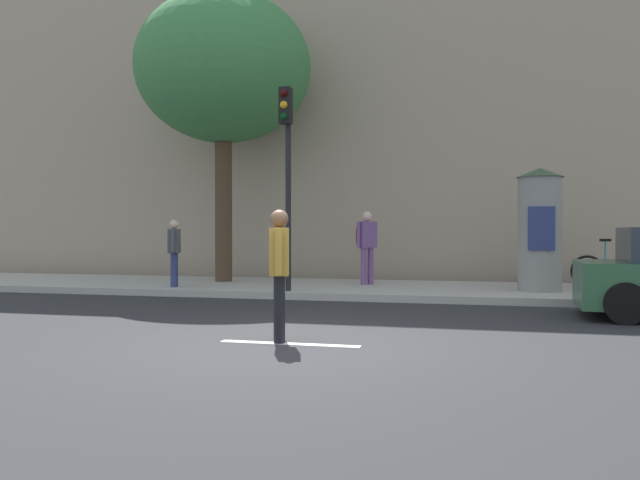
{
  "coord_description": "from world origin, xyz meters",
  "views": [
    {
      "loc": [
        2.36,
        -7.79,
        1.41
      ],
      "look_at": [
        -0.11,
        2.0,
        1.27
      ],
      "focal_mm": 36.66,
      "sensor_mm": 36.0,
      "label": 1
    }
  ],
  "objects_px": {
    "street_tree": "(223,69)",
    "traffic_light": "(287,155)",
    "pedestrian_tallest": "(174,248)",
    "poster_column": "(540,229)",
    "pedestrian_with_bag": "(367,241)",
    "bicycle_leaning": "(613,270)",
    "pedestrian_with_backpack": "(279,264)",
    "pedestrian_in_red_top": "(537,243)"
  },
  "relations": [
    {
      "from": "pedestrian_with_backpack",
      "to": "pedestrian_with_bag",
      "type": "xyz_separation_m",
      "value": [
        -0.17,
        7.28,
        0.18
      ]
    },
    {
      "from": "pedestrian_with_backpack",
      "to": "bicycle_leaning",
      "type": "xyz_separation_m",
      "value": [
        5.3,
        7.7,
        -0.46
      ]
    },
    {
      "from": "pedestrian_with_bag",
      "to": "pedestrian_with_backpack",
      "type": "bearing_deg",
      "value": -88.68
    },
    {
      "from": "street_tree",
      "to": "pedestrian_with_backpack",
      "type": "bearing_deg",
      "value": -62.59
    },
    {
      "from": "street_tree",
      "to": "traffic_light",
      "type": "bearing_deg",
      "value": -43.85
    },
    {
      "from": "pedestrian_with_bag",
      "to": "traffic_light",
      "type": "bearing_deg",
      "value": -121.19
    },
    {
      "from": "street_tree",
      "to": "pedestrian_with_backpack",
      "type": "height_order",
      "value": "street_tree"
    },
    {
      "from": "street_tree",
      "to": "poster_column",
      "type": "bearing_deg",
      "value": -6.62
    },
    {
      "from": "poster_column",
      "to": "street_tree",
      "type": "relative_size",
      "value": 0.36
    },
    {
      "from": "street_tree",
      "to": "pedestrian_with_bag",
      "type": "xyz_separation_m",
      "value": [
        3.66,
        -0.1,
        -4.29
      ]
    },
    {
      "from": "poster_column",
      "to": "pedestrian_tallest",
      "type": "height_order",
      "value": "poster_column"
    },
    {
      "from": "pedestrian_with_backpack",
      "to": "bicycle_leaning",
      "type": "distance_m",
      "value": 9.36
    },
    {
      "from": "traffic_light",
      "to": "pedestrian_with_bag",
      "type": "height_order",
      "value": "traffic_light"
    },
    {
      "from": "pedestrian_tallest",
      "to": "traffic_light",
      "type": "bearing_deg",
      "value": -9.57
    },
    {
      "from": "poster_column",
      "to": "pedestrian_in_red_top",
      "type": "distance_m",
      "value": 1.48
    },
    {
      "from": "street_tree",
      "to": "pedestrian_tallest",
      "type": "distance_m",
      "value": 4.81
    },
    {
      "from": "bicycle_leaning",
      "to": "pedestrian_in_red_top",
      "type": "bearing_deg",
      "value": 171.16
    },
    {
      "from": "traffic_light",
      "to": "pedestrian_with_backpack",
      "type": "xyz_separation_m",
      "value": [
        1.47,
        -5.12,
        -2.01
      ]
    },
    {
      "from": "pedestrian_with_backpack",
      "to": "bicycle_leaning",
      "type": "relative_size",
      "value": 0.95
    },
    {
      "from": "traffic_light",
      "to": "pedestrian_tallest",
      "type": "relative_size",
      "value": 2.79
    },
    {
      "from": "pedestrian_tallest",
      "to": "pedestrian_in_red_top",
      "type": "distance_m",
      "value": 8.33
    },
    {
      "from": "traffic_light",
      "to": "bicycle_leaning",
      "type": "xyz_separation_m",
      "value": [
        6.77,
        2.58,
        -2.46
      ]
    },
    {
      "from": "poster_column",
      "to": "bicycle_leaning",
      "type": "bearing_deg",
      "value": 35.94
    },
    {
      "from": "pedestrian_tallest",
      "to": "pedestrian_with_bag",
      "type": "bearing_deg",
      "value": 22.28
    },
    {
      "from": "traffic_light",
      "to": "pedestrian_tallest",
      "type": "bearing_deg",
      "value": 170.43
    },
    {
      "from": "poster_column",
      "to": "pedestrian_with_backpack",
      "type": "bearing_deg",
      "value": -119.32
    },
    {
      "from": "poster_column",
      "to": "pedestrian_with_bag",
      "type": "relative_size",
      "value": 1.5
    },
    {
      "from": "street_tree",
      "to": "pedestrian_with_backpack",
      "type": "xyz_separation_m",
      "value": [
        3.83,
        -7.38,
        -4.48
      ]
    },
    {
      "from": "pedestrian_in_red_top",
      "to": "pedestrian_with_bag",
      "type": "relative_size",
      "value": 0.97
    },
    {
      "from": "poster_column",
      "to": "pedestrian_with_bag",
      "type": "bearing_deg",
      "value": 168.64
    },
    {
      "from": "street_tree",
      "to": "bicycle_leaning",
      "type": "relative_size",
      "value": 4.08
    },
    {
      "from": "pedestrian_tallest",
      "to": "pedestrian_in_red_top",
      "type": "xyz_separation_m",
      "value": [
        7.98,
        2.36,
        0.1
      ]
    },
    {
      "from": "bicycle_leaning",
      "to": "pedestrian_with_bag",
      "type": "bearing_deg",
      "value": -175.57
    },
    {
      "from": "pedestrian_with_backpack",
      "to": "pedestrian_in_red_top",
      "type": "xyz_separation_m",
      "value": [
        3.7,
        7.95,
        0.13
      ]
    },
    {
      "from": "pedestrian_with_backpack",
      "to": "pedestrian_with_bag",
      "type": "distance_m",
      "value": 7.28
    },
    {
      "from": "poster_column",
      "to": "pedestrian_with_bag",
      "type": "distance_m",
      "value": 3.91
    },
    {
      "from": "pedestrian_with_bag",
      "to": "bicycle_leaning",
      "type": "height_order",
      "value": "pedestrian_with_bag"
    },
    {
      "from": "poster_column",
      "to": "pedestrian_tallest",
      "type": "xyz_separation_m",
      "value": [
        -7.94,
        -0.92,
        -0.43
      ]
    },
    {
      "from": "street_tree",
      "to": "pedestrian_tallest",
      "type": "xyz_separation_m",
      "value": [
        -0.46,
        -1.79,
        -4.44
      ]
    },
    {
      "from": "poster_column",
      "to": "pedestrian_with_bag",
      "type": "height_order",
      "value": "poster_column"
    },
    {
      "from": "pedestrian_tallest",
      "to": "bicycle_leaning",
      "type": "xyz_separation_m",
      "value": [
        9.58,
        2.11,
        -0.49
      ]
    },
    {
      "from": "traffic_light",
      "to": "bicycle_leaning",
      "type": "distance_m",
      "value": 7.66
    }
  ]
}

